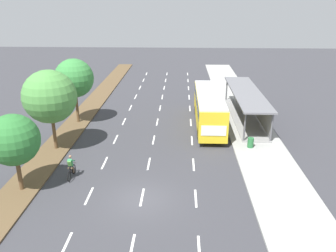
{
  "coord_description": "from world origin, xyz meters",
  "views": [
    {
      "loc": [
        2.45,
        -18.56,
        12.2
      ],
      "look_at": [
        1.3,
        10.19,
        1.2
      ],
      "focal_mm": 36.12,
      "sensor_mm": 36.0,
      "label": 1
    }
  ],
  "objects": [
    {
      "name": "ground_plane",
      "position": [
        0.0,
        0.0,
        0.0
      ],
      "size": [
        140.0,
        140.0,
        0.0
      ],
      "primitive_type": "plane",
      "color": "#38383D"
    },
    {
      "name": "median_strip",
      "position": [
        -8.3,
        20.0,
        0.06
      ],
      "size": [
        2.6,
        52.0,
        0.12
      ],
      "primitive_type": "cube",
      "color": "brown",
      "rests_on": "ground"
    },
    {
      "name": "sidewalk_right",
      "position": [
        9.25,
        20.0,
        0.07
      ],
      "size": [
        4.5,
        52.0,
        0.15
      ],
      "primitive_type": "cube",
      "color": "#9E9E99",
      "rests_on": "ground"
    },
    {
      "name": "lane_divider_left",
      "position": [
        -3.5,
        16.83,
        0.0
      ],
      "size": [
        0.14,
        44.65,
        0.01
      ],
      "color": "white",
      "rests_on": "ground"
    },
    {
      "name": "lane_divider_center",
      "position": [
        0.0,
        16.83,
        0.0
      ],
      "size": [
        0.14,
        44.65,
        0.01
      ],
      "color": "white",
      "rests_on": "ground"
    },
    {
      "name": "lane_divider_right",
      "position": [
        3.5,
        16.83,
        0.0
      ],
      "size": [
        0.14,
        44.65,
        0.01
      ],
      "color": "white",
      "rests_on": "ground"
    },
    {
      "name": "bus_shelter",
      "position": [
        9.53,
        15.8,
        1.86
      ],
      "size": [
        2.9,
        13.82,
        2.86
      ],
      "color": "gray",
      "rests_on": "sidewalk_right"
    },
    {
      "name": "bus",
      "position": [
        5.25,
        13.67,
        2.07
      ],
      "size": [
        2.54,
        11.29,
        3.37
      ],
      "color": "yellow",
      "rests_on": "ground"
    },
    {
      "name": "cyclist",
      "position": [
        -5.37,
        2.66,
        0.79
      ],
      "size": [
        0.46,
        1.82,
        1.71
      ],
      "color": "black",
      "rests_on": "ground"
    },
    {
      "name": "median_tree_nearest",
      "position": [
        -8.18,
        0.76,
        3.7
      ],
      "size": [
        3.35,
        3.35,
        5.27
      ],
      "color": "brown",
      "rests_on": "median_strip"
    },
    {
      "name": "median_tree_second",
      "position": [
        -8.17,
        7.36,
        4.67
      ],
      "size": [
        4.35,
        4.35,
        6.73
      ],
      "color": "brown",
      "rests_on": "median_strip"
    },
    {
      "name": "median_tree_third",
      "position": [
        -8.17,
        13.96,
        4.68
      ],
      "size": [
        3.85,
        3.85,
        6.5
      ],
      "color": "brown",
      "rests_on": "median_strip"
    },
    {
      "name": "trash_bin",
      "position": [
        8.45,
        8.14,
        0.57
      ],
      "size": [
        0.52,
        0.52,
        0.85
      ],
      "primitive_type": "cylinder",
      "color": "#286B38",
      "rests_on": "sidewalk_right"
    }
  ]
}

